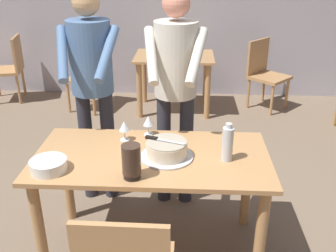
{
  "coord_description": "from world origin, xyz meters",
  "views": [
    {
      "loc": [
        0.22,
        -2.17,
        1.95
      ],
      "look_at": [
        0.1,
        0.13,
        0.9
      ],
      "focal_mm": 41.1,
      "sensor_mm": 36.0,
      "label": 1
    }
  ],
  "objects": [
    {
      "name": "wine_glass_far",
      "position": [
        -0.05,
        0.3,
        0.85
      ],
      "size": [
        0.08,
        0.08,
        0.14
      ],
      "color": "silver",
      "rests_on": "main_dining_table"
    },
    {
      "name": "person_standing_beside",
      "position": [
        -0.51,
        0.62,
        1.08
      ],
      "size": [
        0.47,
        0.56,
        1.72
      ],
      "color": "#2D2D38",
      "rests_on": "ground_plane"
    },
    {
      "name": "person_cutting_cake",
      "position": [
        0.13,
        0.59,
        1.08
      ],
      "size": [
        0.47,
        0.56,
        1.72
      ],
      "color": "#2D2D38",
      "rests_on": "ground_plane"
    },
    {
      "name": "background_chair_2",
      "position": [
        -2.24,
        2.91,
        0.49
      ],
      "size": [
        0.52,
        0.52,
        0.9
      ],
      "color": "tan",
      "rests_on": "ground_plane"
    },
    {
      "name": "cake_on_platter",
      "position": [
        0.1,
        -0.02,
        0.8
      ],
      "size": [
        0.34,
        0.34,
        0.11
      ],
      "color": "silver",
      "rests_on": "main_dining_table"
    },
    {
      "name": "cake_knife",
      "position": [
        0.03,
        0.0,
        0.87
      ],
      "size": [
        0.26,
        0.11,
        0.02
      ],
      "color": "silver",
      "rests_on": "cake_on_platter"
    },
    {
      "name": "background_chair_1",
      "position": [
        -1.08,
        2.68,
        0.49
      ],
      "size": [
        0.54,
        0.54,
        0.9
      ],
      "color": "tan",
      "rests_on": "ground_plane"
    },
    {
      "name": "background_chair_3",
      "position": [
        1.25,
        2.82,
        0.49
      ],
      "size": [
        0.62,
        0.62,
        0.9
      ],
      "color": "tan",
      "rests_on": "ground_plane"
    },
    {
      "name": "hurricane_lamp",
      "position": [
        -0.09,
        -0.27,
        0.86
      ],
      "size": [
        0.11,
        0.11,
        0.21
      ],
      "color": "black",
      "rests_on": "main_dining_table"
    },
    {
      "name": "main_dining_table",
      "position": [
        0.0,
        0.0,
        0.63
      ],
      "size": [
        1.52,
        0.75,
        0.75
      ],
      "color": "tan",
      "rests_on": "ground_plane"
    },
    {
      "name": "wine_glass_near",
      "position": [
        -0.21,
        0.21,
        0.85
      ],
      "size": [
        0.08,
        0.08,
        0.14
      ],
      "color": "silver",
      "rests_on": "main_dining_table"
    },
    {
      "name": "plate_stack",
      "position": [
        -0.6,
        -0.22,
        0.79
      ],
      "size": [
        0.22,
        0.22,
        0.07
      ],
      "color": "white",
      "rests_on": "main_dining_table"
    },
    {
      "name": "background_table",
      "position": [
        0.05,
        2.64,
        0.58
      ],
      "size": [
        1.0,
        0.7,
        0.74
      ],
      "color": "tan",
      "rests_on": "ground_plane"
    },
    {
      "name": "water_bottle",
      "position": [
        0.48,
        -0.04,
        0.86
      ],
      "size": [
        0.07,
        0.07,
        0.25
      ],
      "color": "silver",
      "rests_on": "main_dining_table"
    },
    {
      "name": "ground_plane",
      "position": [
        0.0,
        0.0,
        0.0
      ],
      "size": [
        14.0,
        14.0,
        0.0
      ],
      "primitive_type": "plane",
      "color": "#7A6651"
    }
  ]
}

